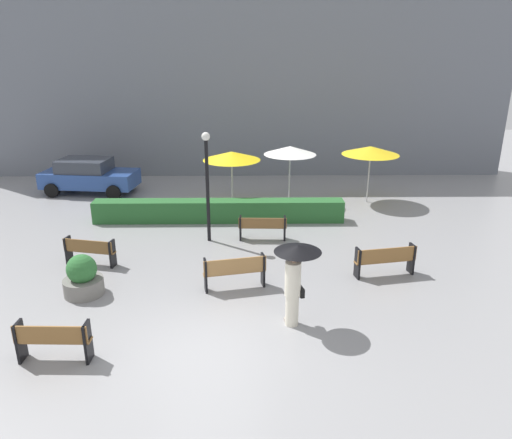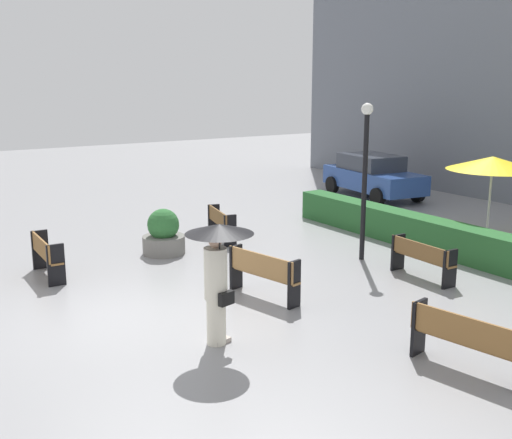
{
  "view_description": "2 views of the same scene",
  "coord_description": "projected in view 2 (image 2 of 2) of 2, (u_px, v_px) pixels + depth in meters",
  "views": [
    {
      "loc": [
        0.99,
        -9.2,
        6.33
      ],
      "look_at": [
        1.16,
        4.12,
        1.58
      ],
      "focal_mm": 34.02,
      "sensor_mm": 36.0,
      "label": 1
    },
    {
      "loc": [
        10.41,
        -3.71,
        4.28
      ],
      "look_at": [
        -1.34,
        3.93,
        1.12
      ],
      "focal_mm": 43.71,
      "sensor_mm": 36.0,
      "label": 2
    }
  ],
  "objects": [
    {
      "name": "bench_mid_center",
      "position": [
        262.0,
        271.0,
        12.36
      ],
      "size": [
        1.75,
        0.67,
        0.94
      ],
      "color": "#9E7242",
      "rests_on": "ground"
    },
    {
      "name": "bench_far_right",
      "position": [
        467.0,
        339.0,
        9.2
      ],
      "size": [
        1.83,
        0.66,
        0.91
      ],
      "color": "olive",
      "rests_on": "ground"
    },
    {
      "name": "planter_pot",
      "position": [
        164.0,
        235.0,
        15.57
      ],
      "size": [
        1.06,
        1.06,
        1.15
      ],
      "color": "slate",
      "rests_on": "ground"
    },
    {
      "name": "ground_plane",
      "position": [
        117.0,
        318.0,
        11.43
      ],
      "size": [
        60.0,
        60.0,
        0.0
      ],
      "primitive_type": "plane",
      "color": "gray"
    },
    {
      "name": "bench_far_left",
      "position": [
        220.0,
        222.0,
        16.89
      ],
      "size": [
        1.62,
        0.66,
        0.85
      ],
      "color": "brown",
      "rests_on": "ground"
    },
    {
      "name": "bench_back_row",
      "position": [
        422.0,
        257.0,
        13.6
      ],
      "size": [
        1.66,
        0.43,
        0.83
      ],
      "color": "brown",
      "rests_on": "ground"
    },
    {
      "name": "patio_umbrella_yellow",
      "position": [
        493.0,
        163.0,
        16.21
      ],
      "size": [
        2.36,
        2.36,
        2.33
      ],
      "color": "silver",
      "rests_on": "ground"
    },
    {
      "name": "pedestrian_with_umbrella",
      "position": [
        218.0,
        263.0,
        9.99
      ],
      "size": [
        1.11,
        1.11,
        2.06
      ],
      "color": "silver",
      "rests_on": "ground"
    },
    {
      "name": "hedge_strip",
      "position": [
        426.0,
        234.0,
        15.97
      ],
      "size": [
        9.53,
        0.7,
        0.83
      ],
      "primitive_type": "cube",
      "color": "#28602D",
      "rests_on": "ground"
    },
    {
      "name": "lamp_post",
      "position": [
        365.0,
        165.0,
        14.68
      ],
      "size": [
        0.28,
        0.28,
        3.75
      ],
      "color": "black",
      "rests_on": "ground"
    },
    {
      "name": "parked_car",
      "position": [
        373.0,
        175.0,
        23.02
      ],
      "size": [
        4.38,
        2.38,
        1.57
      ],
      "color": "#28478C",
      "rests_on": "ground"
    },
    {
      "name": "bench_near_left",
      "position": [
        46.0,
        254.0,
        13.69
      ],
      "size": [
        1.57,
        0.41,
        0.91
      ],
      "color": "olive",
      "rests_on": "ground"
    }
  ]
}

